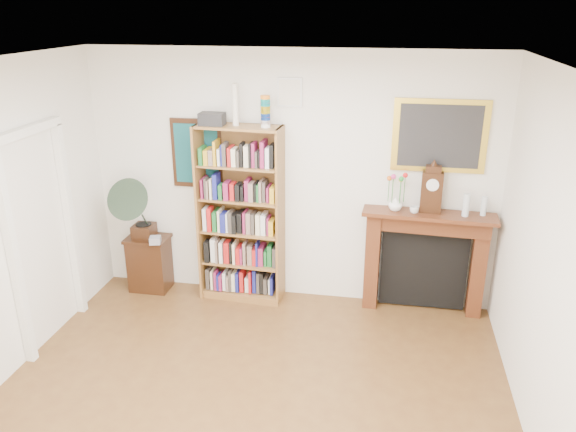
# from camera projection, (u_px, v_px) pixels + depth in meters

# --- Properties ---
(room) EXTENTS (4.51, 5.01, 2.81)m
(room) POSITION_uv_depth(u_px,v_px,m) (226.00, 283.00, 3.87)
(room) COLOR #56341A
(room) RESTS_ON ground
(door_casing) EXTENTS (0.08, 1.02, 2.17)m
(door_casing) POSITION_uv_depth(u_px,v_px,m) (41.00, 220.00, 5.40)
(door_casing) COLOR white
(door_casing) RESTS_ON left_wall
(teal_poster) EXTENTS (0.58, 0.04, 0.78)m
(teal_poster) POSITION_uv_depth(u_px,v_px,m) (197.00, 153.00, 6.24)
(teal_poster) COLOR black
(teal_poster) RESTS_ON back_wall
(small_picture) EXTENTS (0.26, 0.04, 0.30)m
(small_picture) POSITION_uv_depth(u_px,v_px,m) (290.00, 92.00, 5.82)
(small_picture) COLOR white
(small_picture) RESTS_ON back_wall
(gilt_painting) EXTENTS (0.95, 0.04, 0.75)m
(gilt_painting) POSITION_uv_depth(u_px,v_px,m) (440.00, 136.00, 5.70)
(gilt_painting) COLOR gold
(gilt_painting) RESTS_ON back_wall
(bookshelf) EXTENTS (0.95, 0.39, 2.32)m
(bookshelf) POSITION_uv_depth(u_px,v_px,m) (240.00, 205.00, 6.19)
(bookshelf) COLOR brown
(bookshelf) RESTS_ON floor
(side_cabinet) EXTENTS (0.49, 0.35, 0.66)m
(side_cabinet) POSITION_uv_depth(u_px,v_px,m) (150.00, 263.00, 6.65)
(side_cabinet) COLOR black
(side_cabinet) RESTS_ON floor
(fireplace) EXTENTS (1.40, 0.40, 1.16)m
(fireplace) POSITION_uv_depth(u_px,v_px,m) (425.00, 252.00, 6.08)
(fireplace) COLOR #471C10
(fireplace) RESTS_ON floor
(gramophone) EXTENTS (0.47, 0.59, 0.77)m
(gramophone) POSITION_uv_depth(u_px,v_px,m) (136.00, 205.00, 6.29)
(gramophone) COLOR black
(gramophone) RESTS_ON side_cabinet
(cd_stack) EXTENTS (0.15, 0.15, 0.08)m
(cd_stack) POSITION_uv_depth(u_px,v_px,m) (155.00, 240.00, 6.35)
(cd_stack) COLOR #ADADB9
(cd_stack) RESTS_ON side_cabinet
(mantel_clock) EXTENTS (0.22, 0.14, 0.50)m
(mantel_clock) POSITION_uv_depth(u_px,v_px,m) (432.00, 190.00, 5.80)
(mantel_clock) COLOR black
(mantel_clock) RESTS_ON fireplace
(flower_vase) EXTENTS (0.17, 0.17, 0.15)m
(flower_vase) POSITION_uv_depth(u_px,v_px,m) (395.00, 204.00, 5.90)
(flower_vase) COLOR white
(flower_vase) RESTS_ON fireplace
(teacup) EXTENTS (0.11, 0.11, 0.07)m
(teacup) POSITION_uv_depth(u_px,v_px,m) (414.00, 210.00, 5.84)
(teacup) COLOR silver
(teacup) RESTS_ON fireplace
(bottle_left) EXTENTS (0.07, 0.07, 0.24)m
(bottle_left) POSITION_uv_depth(u_px,v_px,m) (466.00, 205.00, 5.73)
(bottle_left) COLOR silver
(bottle_left) RESTS_ON fireplace
(bottle_right) EXTENTS (0.06, 0.06, 0.20)m
(bottle_right) POSITION_uv_depth(u_px,v_px,m) (484.00, 206.00, 5.76)
(bottle_right) COLOR silver
(bottle_right) RESTS_ON fireplace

